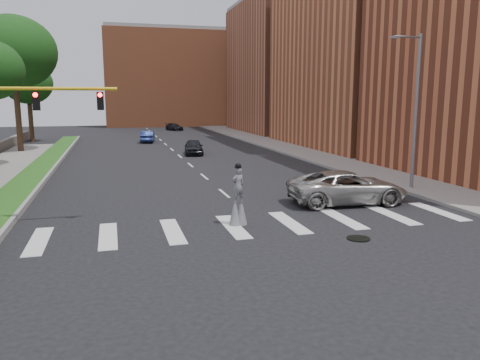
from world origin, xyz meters
TOP-DOWN VIEW (x-y plane):
  - ground_plane at (0.00, 0.00)m, footprint 160.00×160.00m
  - grass_median at (-11.50, 20.00)m, footprint 2.00×60.00m
  - median_curb at (-10.45, 20.00)m, footprint 0.20×60.00m
  - sidewalk_right at (12.50, 25.00)m, footprint 5.00×90.00m
  - manhole at (3.00, -2.00)m, footprint 0.90×0.90m
  - building_mid at (22.00, 30.00)m, footprint 16.00×22.00m
  - building_far at (22.00, 54.00)m, footprint 16.00×22.00m
  - building_backdrop at (6.00, 78.00)m, footprint 26.00×14.00m
  - streetlight at (10.90, 6.00)m, footprint 2.05×0.20m
  - traffic_signal at (-9.78, 3.00)m, footprint 5.30×0.23m
  - stilt_performer at (-0.99, 1.23)m, footprint 0.83×0.61m
  - suv_crossing at (5.59, 3.81)m, footprint 6.33×3.26m
  - car_near at (1.51, 27.10)m, footprint 2.23×4.44m
  - car_mid at (-1.84, 41.11)m, footprint 2.10×4.50m
  - car_far at (4.12, 61.62)m, footprint 3.04×4.41m
  - tree_4 at (-14.98, 33.19)m, footprint 8.26×8.26m
  - tree_5 at (-15.69, 45.24)m, footprint 5.85×5.85m

SIDE VIEW (x-z plane):
  - ground_plane at x=0.00m, z-range 0.00..0.00m
  - manhole at x=3.00m, z-range 0.00..0.04m
  - sidewalk_right at x=12.50m, z-range 0.00..0.18m
  - grass_median at x=-11.50m, z-range 0.00..0.25m
  - median_curb at x=-10.45m, z-range 0.00..0.28m
  - car_far at x=4.12m, z-range 0.00..1.18m
  - car_mid at x=-1.84m, z-range 0.00..1.43m
  - car_near at x=1.51m, z-range 0.00..1.45m
  - suv_crossing at x=5.59m, z-range 0.00..1.71m
  - stilt_performer at x=-0.99m, z-range -0.34..2.37m
  - traffic_signal at x=-9.78m, z-range 1.05..7.25m
  - streetlight at x=10.90m, z-range 0.40..9.40m
  - tree_5 at x=-15.69m, z-range 2.30..11.95m
  - building_backdrop at x=6.00m, z-range 0.00..18.00m
  - tree_4 at x=-14.98m, z-range 3.13..16.46m
  - building_far at x=22.00m, z-range 0.00..20.00m
  - building_mid at x=22.00m, z-range 0.00..24.00m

